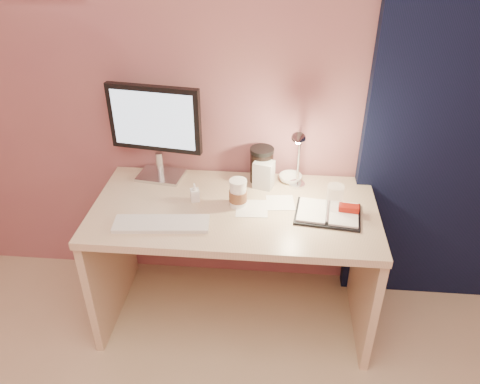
# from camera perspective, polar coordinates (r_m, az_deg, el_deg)

# --- Properties ---
(room) EXTENTS (3.50, 3.50, 3.50)m
(room) POSITION_cam_1_polar(r_m,az_deg,el_deg) (2.49, 22.68, 8.99)
(room) COLOR #C6B28E
(room) RESTS_ON ground
(desk) EXTENTS (1.40, 0.70, 0.73)m
(desk) POSITION_cam_1_polar(r_m,az_deg,el_deg) (2.49, -0.47, -5.23)
(desk) COLOR beige
(desk) RESTS_ON ground
(monitor) EXTENTS (0.48, 0.20, 0.52)m
(monitor) POSITION_cam_1_polar(r_m,az_deg,el_deg) (2.45, -10.24, 8.09)
(monitor) COLOR silver
(monitor) RESTS_ON desk
(keyboard) EXTENTS (0.45, 0.17, 0.02)m
(keyboard) POSITION_cam_1_polar(r_m,az_deg,el_deg) (2.20, -9.56, -3.84)
(keyboard) COLOR silver
(keyboard) RESTS_ON desk
(planner) EXTENTS (0.33, 0.27, 0.05)m
(planner) POSITION_cam_1_polar(r_m,az_deg,el_deg) (2.27, 10.85, -2.51)
(planner) COLOR black
(planner) RESTS_ON desk
(paper_a) EXTENTS (0.15, 0.15, 0.00)m
(paper_a) POSITION_cam_1_polar(r_m,az_deg,el_deg) (2.34, 4.93, -1.30)
(paper_a) COLOR white
(paper_a) RESTS_ON desk
(paper_b) EXTENTS (0.16, 0.16, 0.00)m
(paper_b) POSITION_cam_1_polar(r_m,az_deg,el_deg) (2.28, 1.44, -2.01)
(paper_b) COLOR white
(paper_b) RESTS_ON desk
(coffee_cup) EXTENTS (0.09, 0.09, 0.14)m
(coffee_cup) POSITION_cam_1_polar(r_m,az_deg,el_deg) (2.28, -0.24, -0.20)
(coffee_cup) COLOR white
(coffee_cup) RESTS_ON desk
(clear_cup) EXTENTS (0.08, 0.08, 0.14)m
(clear_cup) POSITION_cam_1_polar(r_m,az_deg,el_deg) (2.27, 11.45, -0.82)
(clear_cup) COLOR white
(clear_cup) RESTS_ON desk
(bowl) EXTENTS (0.14, 0.14, 0.04)m
(bowl) POSITION_cam_1_polar(r_m,az_deg,el_deg) (2.51, 6.17, 1.67)
(bowl) COLOR white
(bowl) RESTS_ON desk
(lotion_bottle) EXTENTS (0.06, 0.06, 0.10)m
(lotion_bottle) POSITION_cam_1_polar(r_m,az_deg,el_deg) (2.33, -5.54, -0.06)
(lotion_bottle) COLOR white
(lotion_bottle) RESTS_ON desk
(dark_jar) EXTENTS (0.12, 0.12, 0.17)m
(dark_jar) POSITION_cam_1_polar(r_m,az_deg,el_deg) (2.47, 2.65, 3.12)
(dark_jar) COLOR black
(dark_jar) RESTS_ON desk
(product_box) EXTENTS (0.12, 0.10, 0.15)m
(product_box) POSITION_cam_1_polar(r_m,az_deg,el_deg) (2.43, 2.90, 2.15)
(product_box) COLOR silver
(product_box) RESTS_ON desk
(desk_lamp) EXTENTS (0.10, 0.23, 0.37)m
(desk_lamp) POSITION_cam_1_polar(r_m,az_deg,el_deg) (2.30, 7.57, 4.49)
(desk_lamp) COLOR silver
(desk_lamp) RESTS_ON desk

